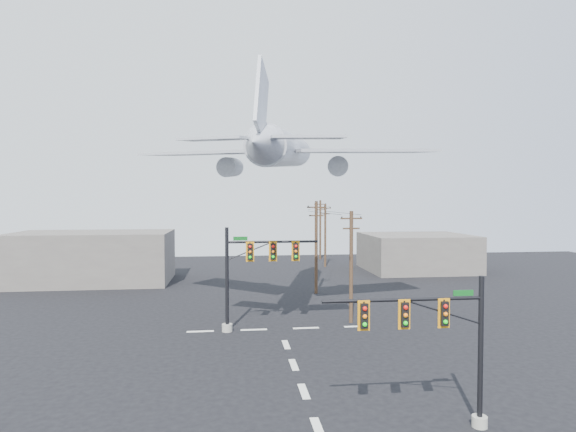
{
  "coord_description": "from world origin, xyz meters",
  "views": [
    {
      "loc": [
        -3.69,
        -24.12,
        9.89
      ],
      "look_at": [
        -0.22,
        5.0,
        8.87
      ],
      "focal_mm": 30.0,
      "sensor_mm": 36.0,
      "label": 1
    }
  ],
  "objects": [
    {
      "name": "utility_pole_d",
      "position": [
        10.94,
        53.75,
        5.1
      ],
      "size": [
        2.02,
        0.34,
        9.74
      ],
      "rotation": [
        0.0,
        0.0,
        -0.09
      ],
      "color": "#47321E",
      "rests_on": "ground"
    },
    {
      "name": "ground",
      "position": [
        0.0,
        0.0,
        0.0
      ],
      "size": [
        120.0,
        120.0,
        0.0
      ],
      "primitive_type": "plane",
      "color": "black",
      "rests_on": "ground"
    },
    {
      "name": "airliner",
      "position": [
        0.9,
        17.35,
        14.14
      ],
      "size": [
        25.47,
        27.33,
        7.27
      ],
      "rotation": [
        0.0,
        -0.07,
        1.32
      ],
      "color": "silver"
    },
    {
      "name": "signal_mast_near",
      "position": [
        5.22,
        -4.77,
        3.77
      ],
      "size": [
        7.3,
        0.73,
        6.6
      ],
      "color": "#99988B",
      "rests_on": "ground"
    },
    {
      "name": "building_left",
      "position": [
        -20.0,
        35.0,
        3.0
      ],
      "size": [
        18.0,
        10.0,
        6.0
      ],
      "primitive_type": "cube",
      "color": "#66605A",
      "rests_on": "ground"
    },
    {
      "name": "signal_mast_far",
      "position": [
        -2.28,
        11.72,
        4.4
      ],
      "size": [
        7.25,
        0.86,
        7.8
      ],
      "color": "#99988B",
      "rests_on": "ground"
    },
    {
      "name": "utility_pole_a",
      "position": [
        5.83,
        13.19,
        4.68
      ],
      "size": [
        1.79,
        0.3,
        8.96
      ],
      "rotation": [
        0.0,
        0.0,
        0.09
      ],
      "color": "#47321E",
      "rests_on": "ground"
    },
    {
      "name": "building_right",
      "position": [
        22.0,
        40.0,
        2.5
      ],
      "size": [
        14.0,
        12.0,
        5.0
      ],
      "primitive_type": "cube",
      "color": "#66605A",
      "rests_on": "ground"
    },
    {
      "name": "utility_pole_b",
      "position": [
        5.18,
        25.37,
        5.08
      ],
      "size": [
        1.87,
        0.86,
        9.7
      ],
      "rotation": [
        0.0,
        0.0,
        -0.39
      ],
      "color": "#47321E",
      "rests_on": "ground"
    },
    {
      "name": "lane_markings",
      "position": [
        0.0,
        5.33,
        0.01
      ],
      "size": [
        14.0,
        21.2,
        0.01
      ],
      "color": "silver",
      "rests_on": "ground"
    },
    {
      "name": "power_lines",
      "position": [
        7.6,
        33.51,
        8.74
      ],
      "size": [
        7.56,
        40.56,
        0.15
      ],
      "color": "black"
    },
    {
      "name": "utility_pole_c",
      "position": [
        9.99,
        44.74,
        4.83
      ],
      "size": [
        1.81,
        0.77,
        9.22
      ],
      "rotation": [
        0.0,
        0.0,
        0.35
      ],
      "color": "#47321E",
      "rests_on": "ground"
    }
  ]
}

